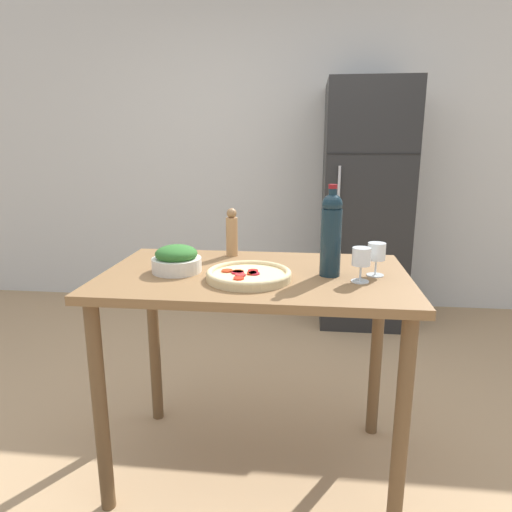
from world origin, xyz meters
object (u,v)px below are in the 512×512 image
object	(u,v)px
pepper_mill	(232,233)
wine_bottle	(331,233)
wine_glass_near	(361,259)
refrigerator	(364,206)
homemade_pizza	(249,275)
salad_bowl	(177,260)
wine_glass_far	(376,253)

from	to	relation	value
pepper_mill	wine_bottle	bearing A→B (deg)	-32.78
wine_glass_near	wine_bottle	bearing A→B (deg)	146.06
refrigerator	wine_bottle	world-z (taller)	refrigerator
homemade_pizza	wine_glass_near	bearing A→B (deg)	2.24
wine_glass_near	salad_bowl	bearing A→B (deg)	175.41
wine_bottle	refrigerator	bearing A→B (deg)	79.51
refrigerator	homemade_pizza	distance (m)	2.09
wine_glass_near	pepper_mill	world-z (taller)	pepper_mill
refrigerator	wine_bottle	distance (m)	1.93
refrigerator	wine_glass_near	distance (m)	1.98
pepper_mill	salad_bowl	distance (m)	0.35
homemade_pizza	refrigerator	bearing A→B (deg)	71.55
wine_glass_near	pepper_mill	bearing A→B (deg)	146.98
wine_bottle	pepper_mill	distance (m)	0.52
wine_bottle	pepper_mill	bearing A→B (deg)	147.22
wine_bottle	salad_bowl	bearing A→B (deg)	-178.48
wine_glass_far	homemade_pizza	distance (m)	0.51
wine_bottle	salad_bowl	distance (m)	0.63
refrigerator	wine_glass_far	bearing A→B (deg)	-95.20
wine_glass_far	salad_bowl	size ratio (longest dim) A/B	0.66
wine_glass_far	pepper_mill	xyz separation A→B (m)	(-0.62, 0.26, 0.02)
wine_glass_far	wine_glass_near	bearing A→B (deg)	-126.59
wine_glass_near	wine_glass_far	xyz separation A→B (m)	(0.07, 0.09, 0.00)
refrigerator	pepper_mill	bearing A→B (deg)	-116.10
refrigerator	salad_bowl	bearing A→B (deg)	-116.87
salad_bowl	homemade_pizza	world-z (taller)	salad_bowl
wine_glass_near	homemade_pizza	xyz separation A→B (m)	(-0.42, -0.02, -0.07)
refrigerator	salad_bowl	world-z (taller)	refrigerator
refrigerator	salad_bowl	size ratio (longest dim) A/B	9.29
wine_bottle	wine_glass_far	bearing A→B (deg)	5.56
wine_glass_near	salad_bowl	xyz separation A→B (m)	(-0.73, 0.06, -0.04)
wine_bottle	pepper_mill	size ratio (longest dim) A/B	1.61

